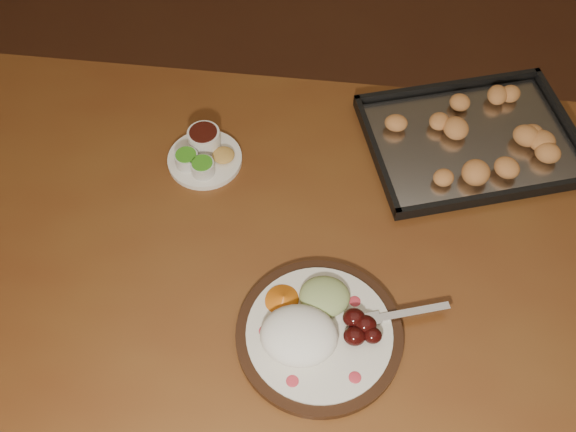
# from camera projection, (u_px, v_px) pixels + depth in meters

# --- Properties ---
(ground) EXTENTS (4.00, 4.00, 0.00)m
(ground) POSITION_uv_depth(u_px,v_px,m) (385.00, 326.00, 1.93)
(ground) COLOR #56301D
(ground) RESTS_ON ground
(dining_table) EXTENTS (1.52, 0.94, 0.75)m
(dining_table) POSITION_uv_depth(u_px,v_px,m) (293.00, 272.00, 1.29)
(dining_table) COLOR brown
(dining_table) RESTS_ON ground
(dinner_plate) EXTENTS (0.37, 0.29, 0.07)m
(dinner_plate) POSITION_uv_depth(u_px,v_px,m) (315.00, 330.00, 1.09)
(dinner_plate) COLOR black
(dinner_plate) RESTS_ON dining_table
(condiment_saucer) EXTENTS (0.15, 0.15, 0.05)m
(condiment_saucer) POSITION_uv_depth(u_px,v_px,m) (203.00, 154.00, 1.31)
(condiment_saucer) COLOR white
(condiment_saucer) RESTS_ON dining_table
(baking_tray) EXTENTS (0.50, 0.43, 0.05)m
(baking_tray) POSITION_uv_depth(u_px,v_px,m) (472.00, 139.00, 1.34)
(baking_tray) COLOR black
(baking_tray) RESTS_ON dining_table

